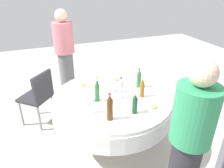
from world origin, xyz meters
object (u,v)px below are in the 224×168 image
at_px(wine_glass_north, 110,85).
at_px(wine_glass_right, 88,105).
at_px(bottle_clear_outer, 121,89).
at_px(plate_mid, 82,85).
at_px(dining_table, 112,105).
at_px(plate_rear, 95,78).
at_px(plate_east, 153,107).
at_px(wine_glass_far, 88,93).
at_px(person_near, 65,56).
at_px(chair_north, 39,94).
at_px(bottle_dark_green_north, 135,104).
at_px(bottle_green_far, 139,79).
at_px(person_inner, 188,143).
at_px(bottle_brown_left, 110,107).
at_px(bottle_amber_near, 142,88).
at_px(plate_west, 116,80).
at_px(bottle_green_inner, 97,90).
at_px(wine_glass_left, 75,87).

bearing_deg(wine_glass_north, wine_glass_right, -46.38).
height_order(bottle_clear_outer, plate_mid, bottle_clear_outer).
relative_size(wine_glass_north, wine_glass_right, 0.88).
bearing_deg(dining_table, bottle_clear_outer, 43.45).
height_order(plate_rear, plate_east, same).
xyz_separation_m(dining_table, wine_glass_far, (0.02, -0.31, 0.26)).
bearing_deg(person_near, chair_north, -144.69).
bearing_deg(bottle_dark_green_north, bottle_green_far, 148.90).
bearing_deg(person_inner, chair_north, -72.58).
xyz_separation_m(bottle_brown_left, bottle_dark_green_north, (-0.01, 0.29, -0.03)).
bearing_deg(bottle_green_far, bottle_amber_near, -18.20).
xyz_separation_m(bottle_amber_near, plate_west, (-0.53, -0.13, -0.11)).
xyz_separation_m(bottle_clear_outer, wine_glass_north, (-0.20, -0.07, -0.03)).
xyz_separation_m(dining_table, bottle_dark_green_north, (0.44, 0.10, 0.26)).
xyz_separation_m(dining_table, person_inner, (1.12, 0.27, 0.23)).
relative_size(bottle_green_inner, wine_glass_far, 1.90).
bearing_deg(bottle_amber_near, bottle_dark_green_north, -40.02).
relative_size(plate_mid, person_inner, 0.14).
bearing_deg(plate_east, bottle_dark_green_north, -88.29).
distance_m(bottle_clear_outer, plate_east, 0.45).
relative_size(bottle_amber_near, person_near, 0.17).
distance_m(bottle_green_inner, wine_glass_far, 0.11).
bearing_deg(person_inner, wine_glass_far, -75.71).
bearing_deg(wine_glass_far, plate_west, 127.38).
bearing_deg(wine_glass_left, bottle_green_inner, 41.65).
distance_m(wine_glass_left, plate_east, 0.99).
bearing_deg(bottle_brown_left, bottle_clear_outer, 142.48).
distance_m(bottle_dark_green_north, plate_east, 0.26).
bearing_deg(chair_north, bottle_brown_left, -109.37).
bearing_deg(plate_rear, plate_east, 21.33).
bearing_deg(person_near, bottle_amber_near, -80.02).
distance_m(wine_glass_far, plate_east, 0.77).
xyz_separation_m(bottle_amber_near, bottle_dark_green_north, (0.29, -0.24, -0.01)).
bearing_deg(bottle_brown_left, bottle_green_inner, -178.98).
xyz_separation_m(bottle_dark_green_north, person_inner, (0.68, 0.17, -0.03)).
bearing_deg(bottle_brown_left, plate_east, 92.07).
height_order(bottle_green_inner, bottle_dark_green_north, bottle_green_inner).
xyz_separation_m(bottle_green_inner, person_near, (-1.44, -0.14, -0.02)).
height_order(bottle_green_far, wine_glass_right, bottle_green_far).
bearing_deg(wine_glass_right, bottle_dark_green_north, 69.45).
bearing_deg(bottle_amber_near, person_near, -156.31).
height_order(bottle_green_far, plate_east, bottle_green_far).
bearing_deg(bottle_amber_near, wine_glass_left, -114.76).
relative_size(plate_rear, plate_east, 0.92).
xyz_separation_m(bottle_amber_near, bottle_brown_left, (0.30, -0.54, 0.02)).
bearing_deg(bottle_brown_left, wine_glass_far, -165.59).
distance_m(wine_glass_far, wine_glass_right, 0.25).
bearing_deg(person_inner, bottle_brown_left, -68.47).
relative_size(bottle_amber_near, bottle_green_far, 1.01).
relative_size(bottle_green_inner, bottle_green_far, 1.10).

